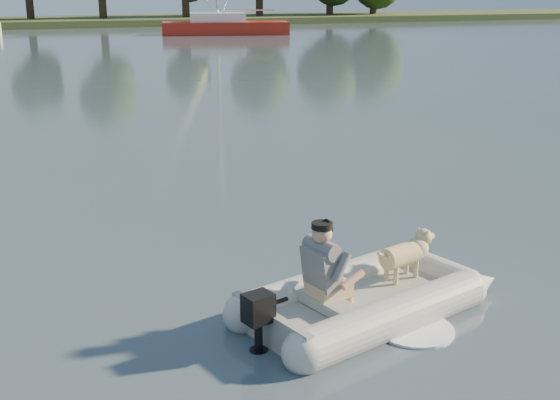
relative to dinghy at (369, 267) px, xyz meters
name	(u,v)px	position (x,y,z in m)	size (l,w,h in m)	color
water	(360,324)	(-0.23, -0.29, -0.53)	(160.00, 160.00, 0.00)	slate
shore_bank	(60,22)	(-0.23, 61.71, -0.28)	(160.00, 12.00, 0.70)	#47512D
dinghy	(369,267)	(0.00, 0.00, 0.00)	(4.45, 3.42, 1.27)	#A8A8A2
man	(323,264)	(-0.62, -0.15, 0.17)	(0.66, 0.57, 0.98)	slate
dog	(402,259)	(0.55, 0.22, -0.06)	(0.85, 0.30, 0.57)	tan
outboard_motor	(258,325)	(-1.44, -0.46, -0.25)	(0.38, 0.26, 0.72)	black
sailboat	(224,27)	(10.55, 44.78, 0.02)	(9.53, 4.65, 12.59)	#A41E12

